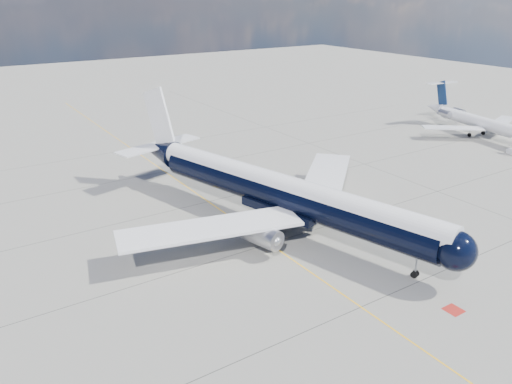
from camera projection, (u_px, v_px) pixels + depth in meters
ground at (192, 191)px, 73.45m from camera, size 320.00×320.00×0.00m
taxiway_centerline at (208, 202)px, 69.57m from camera, size 0.16×160.00×0.01m
red_marking at (454, 310)px, 45.83m from camera, size 1.60×1.60×0.01m
main_airliner at (276, 191)px, 61.00m from camera, size 40.56×50.22×14.74m
regional_jet at (475, 120)px, 101.21m from camera, size 24.17×28.09×9.55m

